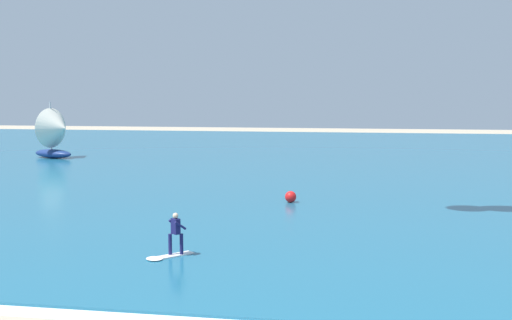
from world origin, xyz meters
name	(u,v)px	position (x,y,z in m)	size (l,w,h in m)	color
ocean	(334,159)	(0.00, 50.29, 0.05)	(160.00, 90.00, 0.10)	#1E607F
shoreline_foam	(256,317)	(0.22, 5.63, 0.01)	(71.16, 2.31, 0.01)	white
kitesurfer	(172,241)	(-4.10, 11.39, 0.70)	(1.70, 1.85, 1.67)	white
sailboat_center_horizon	(57,133)	(-26.69, 46.08, 2.63)	(4.92, 4.37, 5.52)	navy
marker_buoy	(291,197)	(-1.10, 24.45, 0.43)	(0.66, 0.66, 0.66)	red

